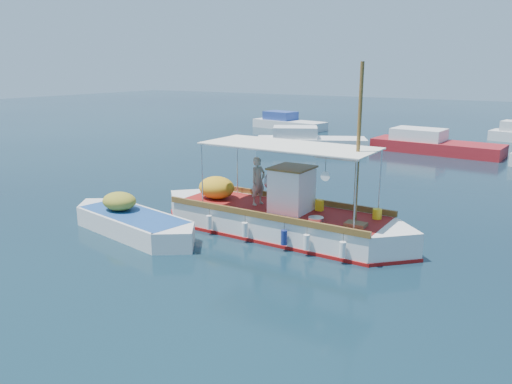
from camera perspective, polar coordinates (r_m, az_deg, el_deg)
The scene contains 6 objects.
ground at distance 17.57m, azimuth 3.20°, elevation -5.30°, with size 160.00×160.00×0.00m, color black.
fishing_caique at distance 17.91m, azimuth 2.44°, elevation -3.06°, with size 10.17×2.94×6.20m.
dinghy at distance 18.59m, azimuth -13.97°, elevation -3.54°, with size 6.34×2.63×1.57m.
bg_boat_nw at distance 36.56m, azimuth 5.93°, elevation 5.70°, with size 8.06×5.70×1.80m.
bg_boat_n at distance 36.88m, azimuth 19.52°, elevation 5.04°, with size 8.82×3.51×1.80m.
bg_boat_far_w at distance 48.32m, azimuth 3.61°, elevation 7.82°, with size 7.64×3.53×1.80m.
Camera 1 is at (7.84, -14.58, 5.87)m, focal length 35.00 mm.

